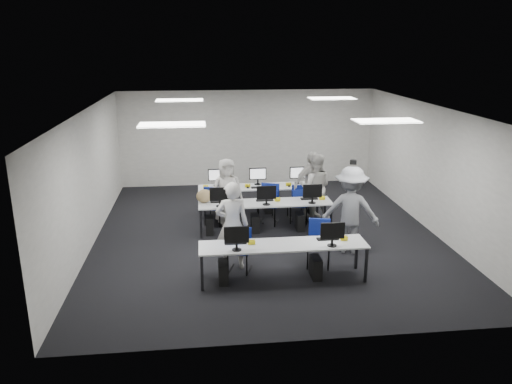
{
  "coord_description": "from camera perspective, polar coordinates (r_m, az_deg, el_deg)",
  "views": [
    {
      "loc": [
        -1.5,
        -11.07,
        4.4
      ],
      "look_at": [
        -0.23,
        0.19,
        1.0
      ],
      "focal_mm": 35.0,
      "sensor_mm": 36.0,
      "label": 1
    }
  ],
  "objects": [
    {
      "name": "ceiling_panels",
      "position": [
        11.26,
        1.28,
        9.48
      ],
      "size": [
        5.2,
        4.6,
        0.02
      ],
      "color": "white",
      "rests_on": "room"
    },
    {
      "name": "dslr_camera",
      "position": [
        10.8,
        11.05,
        3.39
      ],
      "size": [
        0.19,
        0.21,
        0.1
      ],
      "primitive_type": "cube",
      "rotation": [
        0.0,
        0.0,
        2.84
      ],
      "color": "black",
      "rests_on": "photographer"
    },
    {
      "name": "desk_mid",
      "position": [
        11.96,
        1.08,
        -1.41
      ],
      "size": [
        3.2,
        0.7,
        0.73
      ],
      "color": "silver",
      "rests_on": "ground"
    },
    {
      "name": "chair_2",
      "position": [
        12.63,
        -4.67,
        -2.42
      ],
      "size": [
        0.56,
        0.59,
        0.87
      ],
      "rotation": [
        0.0,
        0.0,
        -0.38
      ],
      "color": "navy",
      "rests_on": "ground"
    },
    {
      "name": "student_0",
      "position": [
        9.98,
        -2.73,
        -3.83
      ],
      "size": [
        0.69,
        0.48,
        1.81
      ],
      "primitive_type": "imported",
      "rotation": [
        0.0,
        0.0,
        3.06
      ],
      "color": "#BCB8B1",
      "rests_on": "ground"
    },
    {
      "name": "student_3",
      "position": [
        12.88,
        6.31,
        0.76
      ],
      "size": [
        1.12,
        0.81,
        1.77
      ],
      "primitive_type": "imported",
      "rotation": [
        0.0,
        0.0,
        0.41
      ],
      "color": "#BCB8B1",
      "rests_on": "ground"
    },
    {
      "name": "chair_0",
      "position": [
        10.07,
        -1.85,
        -7.5
      ],
      "size": [
        0.54,
        0.57,
        0.86
      ],
      "rotation": [
        0.0,
        0.0,
        -0.32
      ],
      "color": "navy",
      "rests_on": "ground"
    },
    {
      "name": "handbag",
      "position": [
        11.96,
        -5.92,
        -0.46
      ],
      "size": [
        0.44,
        0.33,
        0.32
      ],
      "primitive_type": "ellipsoid",
      "rotation": [
        0.0,
        0.0,
        0.23
      ],
      "color": "#957B4D",
      "rests_on": "desk_mid"
    },
    {
      "name": "chair_5",
      "position": [
        12.8,
        -4.68,
        -2.03
      ],
      "size": [
        0.61,
        0.63,
        0.95
      ],
      "rotation": [
        0.0,
        0.0,
        -0.33
      ],
      "color": "navy",
      "rests_on": "ground"
    },
    {
      "name": "equipment_front",
      "position": [
        9.64,
        1.98,
        -8.1
      ],
      "size": [
        2.51,
        0.41,
        1.19
      ],
      "color": "#0E33B8",
      "rests_on": "desk_front"
    },
    {
      "name": "chair_1",
      "position": [
        10.37,
        7.15,
        -6.75
      ],
      "size": [
        0.57,
        0.6,
        0.94
      ],
      "rotation": [
        0.0,
        0.0,
        -0.25
      ],
      "color": "navy",
      "rests_on": "ground"
    },
    {
      "name": "desk_back",
      "position": [
        13.29,
        0.29,
        0.45
      ],
      "size": [
        3.2,
        0.7,
        0.73
      ],
      "color": "silver",
      "rests_on": "ground"
    },
    {
      "name": "student_2",
      "position": [
        12.52,
        -3.33,
        0.1
      ],
      "size": [
        0.91,
        0.69,
        1.66
      ],
      "primitive_type": "imported",
      "rotation": [
        0.0,
        0.0,
        0.23
      ],
      "color": "#BCB8B1",
      "rests_on": "ground"
    },
    {
      "name": "photographer",
      "position": [
        10.9,
        10.75,
        -2.03
      ],
      "size": [
        1.39,
        1.04,
        1.91
      ],
      "primitive_type": "imported",
      "rotation": [
        0.0,
        0.0,
        2.84
      ],
      "color": "gray",
      "rests_on": "ground"
    },
    {
      "name": "desk_front",
      "position": [
        9.55,
        3.12,
        -6.24
      ],
      "size": [
        3.2,
        0.7,
        0.73
      ],
      "color": "silver",
      "rests_on": "ground"
    },
    {
      "name": "chair_7",
      "position": [
        12.95,
        4.69,
        -1.97
      ],
      "size": [
        0.45,
        0.48,
        0.84
      ],
      "rotation": [
        0.0,
        0.0,
        0.09
      ],
      "color": "navy",
      "rests_on": "ground"
    },
    {
      "name": "chair_6",
      "position": [
        12.8,
        1.36,
        -2.15
      ],
      "size": [
        0.47,
        0.5,
        0.84
      ],
      "rotation": [
        0.0,
        0.0,
        0.15
      ],
      "color": "navy",
      "rests_on": "ground"
    },
    {
      "name": "equipment_back",
      "position": [
        13.42,
        1.09,
        -0.82
      ],
      "size": [
        2.91,
        0.41,
        1.19
      ],
      "color": "white",
      "rests_on": "desk_back"
    },
    {
      "name": "equipment_mid",
      "position": [
        12.03,
        0.18,
        -2.93
      ],
      "size": [
        2.91,
        0.41,
        1.19
      ],
      "color": "white",
      "rests_on": "desk_mid"
    },
    {
      "name": "student_1",
      "position": [
        12.83,
        6.79,
        0.58
      ],
      "size": [
        0.96,
        0.82,
        1.72
      ],
      "primitive_type": "imported",
      "rotation": [
        0.0,
        0.0,
        2.91
      ],
      "color": "#BCB8B1",
      "rests_on": "ground"
    },
    {
      "name": "chair_4",
      "position": [
        12.79,
        4.96,
        -2.12
      ],
      "size": [
        0.55,
        0.58,
        0.91
      ],
      "rotation": [
        0.0,
        0.0,
        -0.27
      ],
      "color": "navy",
      "rests_on": "ground"
    },
    {
      "name": "room",
      "position": [
        11.54,
        1.23,
        2.15
      ],
      "size": [
        9.0,
        9.02,
        3.0
      ],
      "color": "black",
      "rests_on": "ground"
    },
    {
      "name": "chair_3",
      "position": [
        12.63,
        1.42,
        -2.19
      ],
      "size": [
        0.64,
        0.66,
        0.99
      ],
      "rotation": [
        0.0,
        0.0,
        -0.36
      ],
      "color": "navy",
      "rests_on": "ground"
    }
  ]
}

